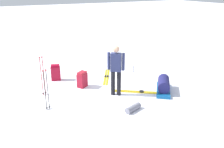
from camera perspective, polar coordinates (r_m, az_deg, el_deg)
name	(u,v)px	position (r m, az deg, el deg)	size (l,w,h in m)	color
ground_plane	(112,93)	(8.34, 0.00, -4.52)	(80.00, 80.00, 0.00)	white
skier_standing	(116,68)	(7.87, 0.95, 1.44)	(0.47, 0.39, 1.70)	black
ski_pair_near	(141,92)	(8.45, 6.96, -4.24)	(1.66, 1.26, 0.05)	gold
ski_pair_far	(106,77)	(9.77, -1.31, -0.63)	(1.04, 1.61, 0.05)	gold
backpack_large_dark	(56,73)	(9.61, -13.14, 0.32)	(0.40, 0.33, 0.62)	maroon
backpack_bright	(82,80)	(8.80, -7.03, -1.31)	(0.43, 0.40, 0.58)	maroon
ski_poles_planted_near	(42,74)	(8.27, -16.09, -0.02)	(0.16, 0.10, 1.34)	maroon
ski_poles_planted_far	(46,88)	(7.26, -15.28, -3.15)	(0.15, 0.10, 1.26)	black
gear_sled	(164,85)	(8.58, 12.07, -2.61)	(1.16, 1.28, 0.49)	#0F4F8B
sleeping_mat_rolled	(133,108)	(7.21, 5.01, -7.99)	(0.18, 0.18, 0.55)	slate
thermos_bottle	(133,69)	(10.32, 4.98, 1.16)	(0.07, 0.07, 0.26)	#AAAFC4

